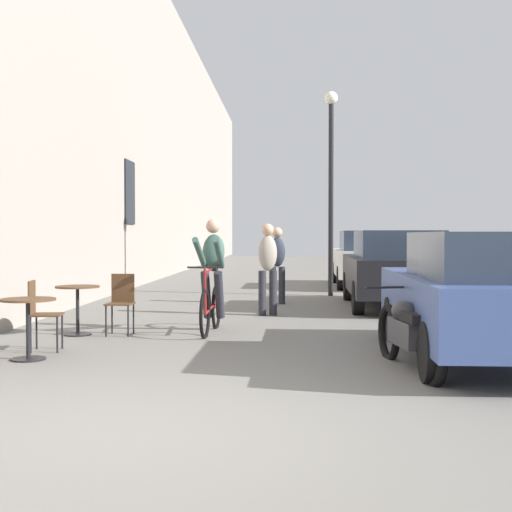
{
  "coord_description": "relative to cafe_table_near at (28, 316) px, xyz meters",
  "views": [
    {
      "loc": [
        1.09,
        -5.11,
        1.46
      ],
      "look_at": [
        0.33,
        11.07,
        0.98
      ],
      "focal_mm": 49.27,
      "sensor_mm": 36.0,
      "label": 1
    }
  ],
  "objects": [
    {
      "name": "ground_plane",
      "position": [
        1.96,
        -2.94,
        -0.52
      ],
      "size": [
        88.0,
        88.0,
        0.0
      ],
      "primitive_type": "plane",
      "color": "slate"
    },
    {
      "name": "building_facade_left",
      "position": [
        -1.49,
        11.06,
        4.48
      ],
      "size": [
        0.54,
        68.0,
        10.01
      ],
      "color": "gray",
      "rests_on": "ground_plane"
    },
    {
      "name": "cafe_table_near",
      "position": [
        0.0,
        0.0,
        0.0
      ],
      "size": [
        0.64,
        0.64,
        0.72
      ],
      "color": "black",
      "rests_on": "ground_plane"
    },
    {
      "name": "cafe_chair_near_toward_wall",
      "position": [
        -0.08,
        0.62,
        -0.0
      ],
      "size": [
        0.43,
        0.43,
        0.89
      ],
      "color": "black",
      "rests_on": "ground_plane"
    },
    {
      "name": "cafe_table_mid",
      "position": [
        -0.03,
        2.04,
        0.0
      ],
      "size": [
        0.64,
        0.64,
        0.72
      ],
      "color": "black",
      "rests_on": "ground_plane"
    },
    {
      "name": "cafe_chair_mid_toward_street",
      "position": [
        0.59,
        2.11,
        -0.0
      ],
      "size": [
        0.39,
        0.39,
        0.89
      ],
      "color": "black",
      "rests_on": "ground_plane"
    },
    {
      "name": "cyclist_on_bicycle",
      "position": [
        1.89,
        2.51,
        0.29
      ],
      "size": [
        0.52,
        1.76,
        1.74
      ],
      "color": "black",
      "rests_on": "ground_plane"
    },
    {
      "name": "pedestrian_near",
      "position": [
        2.67,
        4.67,
        0.42
      ],
      "size": [
        0.38,
        0.3,
        1.67
      ],
      "color": "#26262D",
      "rests_on": "ground_plane"
    },
    {
      "name": "pedestrian_mid",
      "position": [
        2.8,
        6.82,
        0.39
      ],
      "size": [
        0.36,
        0.27,
        1.63
      ],
      "color": "#26262D",
      "rests_on": "ground_plane"
    },
    {
      "name": "street_lamp",
      "position": [
        4.06,
        8.89,
        2.59
      ],
      "size": [
        0.32,
        0.32,
        4.9
      ],
      "color": "black",
      "rests_on": "ground_plane"
    },
    {
      "name": "parked_car_nearest",
      "position": [
        5.27,
        0.18,
        0.25
      ],
      "size": [
        1.82,
        4.22,
        1.49
      ],
      "color": "#384C84",
      "rests_on": "ground_plane"
    },
    {
      "name": "parked_car_second",
      "position": [
        5.17,
        6.15,
        0.28
      ],
      "size": [
        1.92,
        4.39,
        1.55
      ],
      "color": "black",
      "rests_on": "ground_plane"
    },
    {
      "name": "parked_car_third",
      "position": [
        5.3,
        11.91,
        0.3
      ],
      "size": [
        1.97,
        4.49,
        1.58
      ],
      "color": "beige",
      "rests_on": "ground_plane"
    },
    {
      "name": "parked_motorcycle",
      "position": [
        4.35,
        -0.41,
        -0.12
      ],
      "size": [
        0.62,
        2.14,
        0.92
      ],
      "color": "black",
      "rests_on": "ground_plane"
    }
  ]
}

